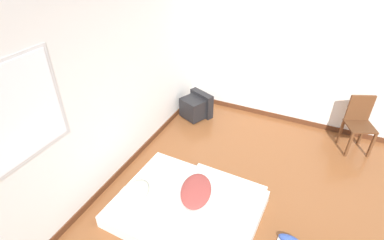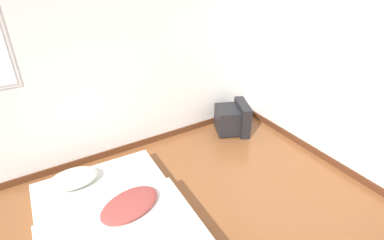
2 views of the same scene
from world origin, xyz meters
TOP-DOWN VIEW (x-y plane):
  - wall_back at (-0.01, 2.66)m, footprint 7.95×0.08m
  - wall_right at (2.80, 0.00)m, footprint 0.08×7.65m
  - mattress_bed at (0.06, 1.41)m, footprint 1.42×1.76m
  - crt_tv at (2.18, 2.27)m, footprint 0.59×0.60m
  - wooden_chair at (2.43, -0.39)m, footprint 0.51×0.51m

SIDE VIEW (x-z plane):
  - mattress_bed at x=0.06m, z-range -0.04..0.28m
  - crt_tv at x=2.18m, z-range -0.01..0.45m
  - wooden_chair at x=2.43m, z-range 0.07..0.97m
  - wall_right at x=2.80m, z-range -0.01..2.59m
  - wall_back at x=-0.01m, z-range -0.01..2.59m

